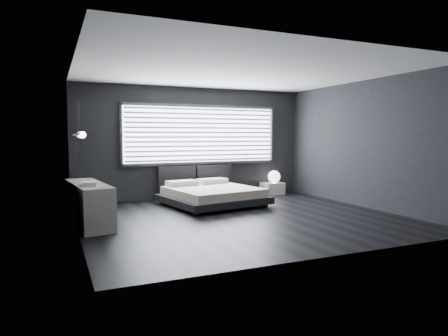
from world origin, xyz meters
name	(u,v)px	position (x,y,z in m)	size (l,w,h in m)	color
room	(242,145)	(0.00, 0.00, 1.40)	(6.04, 6.00, 2.80)	black
window	(202,135)	(0.20, 2.70, 1.61)	(4.14, 0.09, 1.52)	white
headboard	(196,176)	(-0.01, 2.64, 0.57)	(1.96, 0.16, 0.52)	black
sconce_near	(82,135)	(-2.88, 0.05, 1.60)	(0.18, 0.11, 0.11)	silver
sconce_far	(80,135)	(-2.88, 0.65, 1.60)	(0.18, 0.11, 0.11)	silver
wall_art_upper	(78,118)	(-2.98, -0.55, 1.85)	(0.01, 0.48, 0.48)	#47474C
wall_art_lower	(78,149)	(-2.98, -0.30, 1.38)	(0.01, 0.48, 0.48)	#47474C
bed	(212,194)	(-0.01, 1.51, 0.24)	(2.33, 2.25, 0.52)	black
nightstand	(272,188)	(2.12, 2.43, 0.16)	(0.54, 0.45, 0.32)	white
orb_lamp	(274,177)	(2.15, 2.40, 0.48)	(0.33, 0.33, 0.33)	white
dresser	(89,204)	(-2.78, 0.52, 0.37)	(0.73, 1.91, 0.74)	white
book_stack	(89,184)	(-2.79, 0.13, 0.78)	(0.31, 0.38, 0.07)	white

